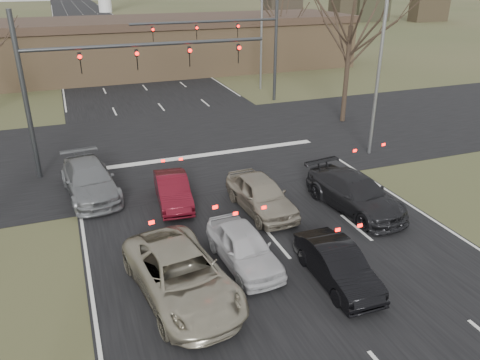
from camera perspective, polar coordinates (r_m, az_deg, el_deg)
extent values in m
plane|color=#3B4625|center=(15.81, 9.27, -13.10)|extent=(360.00, 360.00, 0.00)
cube|color=black|center=(71.68, -15.77, 15.61)|extent=(14.00, 300.00, 0.02)
cube|color=black|center=(28.22, -5.77, 4.36)|extent=(200.00, 14.00, 0.02)
cube|color=olive|center=(50.02, -10.88, 15.40)|extent=(42.00, 10.00, 4.60)
cube|color=#38281E|center=(49.71, -11.13, 18.42)|extent=(42.40, 10.40, 0.70)
cylinder|color=#383A3D|center=(24.42, -24.68, 8.95)|extent=(0.24, 0.24, 8.00)
cylinder|color=#383A3D|center=(24.33, -10.99, 15.92)|extent=(12.00, 0.18, 0.18)
imported|color=black|center=(24.08, -18.87, 13.33)|extent=(0.16, 0.20, 1.00)
imported|color=black|center=(24.32, -12.45, 14.13)|extent=(0.16, 0.20, 1.00)
imported|color=black|center=(24.85, -6.19, 14.74)|extent=(0.16, 0.20, 1.00)
imported|color=black|center=(25.65, -0.22, 15.16)|extent=(0.16, 0.20, 1.00)
cylinder|color=#383A3D|center=(37.61, 4.36, 15.63)|extent=(0.24, 0.24, 8.00)
cylinder|color=#383A3D|center=(35.40, -4.09, 18.70)|extent=(11.00, 0.18, 0.18)
imported|color=black|center=(36.22, -0.31, 17.76)|extent=(0.16, 0.20, 1.00)
imported|color=black|center=(35.25, -5.33, 17.49)|extent=(0.16, 0.20, 1.00)
imported|color=black|center=(34.54, -10.58, 17.07)|extent=(0.16, 0.20, 1.00)
cylinder|color=gray|center=(26.40, 16.64, 13.34)|extent=(0.18, 0.18, 10.00)
cylinder|color=gray|center=(41.31, 2.63, 17.82)|extent=(0.18, 0.18, 10.00)
cylinder|color=black|center=(32.68, 12.85, 12.35)|extent=(0.32, 0.32, 6.33)
cylinder|color=black|center=(51.11, 4.81, 16.10)|extent=(0.32, 0.32, 4.95)
imported|color=#9F9881|center=(15.05, -7.14, -11.48)|extent=(3.23, 5.78, 1.53)
imported|color=#BDBDBF|center=(16.48, 0.47, -8.13)|extent=(1.86, 4.13, 1.38)
imported|color=black|center=(15.94, 11.77, -10.11)|extent=(1.47, 3.98, 1.30)
imported|color=black|center=(20.72, 13.84, -1.56)|extent=(2.75, 5.41, 1.51)
imported|color=slate|center=(22.48, -17.89, 0.01)|extent=(2.65, 5.38, 1.50)
imported|color=#4C0A14|center=(20.85, -8.19, -1.26)|extent=(1.72, 3.98, 1.27)
imported|color=gray|center=(20.01, 2.58, -1.77)|extent=(2.06, 4.55, 1.51)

